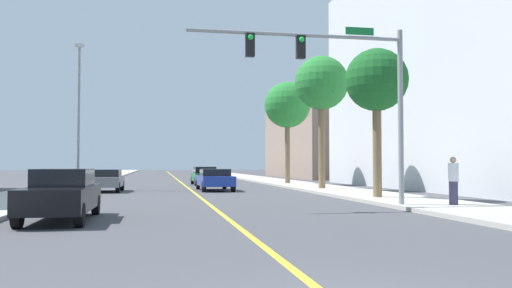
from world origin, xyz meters
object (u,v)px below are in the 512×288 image
at_px(traffic_signal_mast, 341,75).
at_px(car_blue, 215,179).
at_px(pedestrian, 453,181).
at_px(palm_mid, 322,85).
at_px(car_gray, 105,180).
at_px(car_green, 205,176).
at_px(palm_far, 287,106).
at_px(car_black, 62,194).
at_px(street_lamp, 79,109).
at_px(palm_near, 377,82).

distance_m(traffic_signal_mast, car_blue, 15.14).
bearing_deg(traffic_signal_mast, pedestrian, -7.52).
distance_m(palm_mid, car_gray, 14.43).
bearing_deg(car_green, traffic_signal_mast, -83.91).
xyz_separation_m(traffic_signal_mast, car_green, (-2.98, 22.99, -4.20)).
bearing_deg(car_gray, palm_far, -148.31).
bearing_deg(car_black, pedestrian, -173.11).
relative_size(street_lamp, car_gray, 2.33).
xyz_separation_m(palm_near, palm_mid, (0.17, 8.75, 1.19)).
relative_size(street_lamp, car_blue, 1.97).
bearing_deg(palm_near, traffic_signal_mast, -127.51).
height_order(car_gray, pedestrian, pedestrian).
relative_size(street_lamp, palm_near, 1.34).
bearing_deg(car_green, pedestrian, -74.45).
height_order(street_lamp, palm_near, street_lamp).
distance_m(car_gray, car_blue, 6.57).
bearing_deg(palm_far, pedestrian, -88.13).
relative_size(palm_near, palm_mid, 0.83).
xyz_separation_m(palm_far, car_black, (-12.82, -23.86, -5.47)).
bearing_deg(palm_far, car_black, -118.26).
distance_m(street_lamp, palm_mid, 15.38).
distance_m(traffic_signal_mast, car_green, 23.56).
xyz_separation_m(street_lamp, car_green, (8.56, 6.83, -4.41)).
bearing_deg(palm_mid, car_green, 122.64).
height_order(traffic_signal_mast, palm_far, palm_far).
height_order(car_green, pedestrian, pedestrian).
distance_m(palm_far, car_gray, 16.18).
xyz_separation_m(car_green, pedestrian, (7.13, -23.54, 0.31)).
relative_size(palm_near, palm_far, 0.86).
distance_m(traffic_signal_mast, car_black, 10.50).
relative_size(palm_mid, pedestrian, 4.65).
distance_m(car_green, car_blue, 8.80).
distance_m(traffic_signal_mast, car_gray, 17.58).
bearing_deg(traffic_signal_mast, car_blue, 102.43).
distance_m(street_lamp, car_gray, 5.25).
xyz_separation_m(car_black, pedestrian, (13.55, 1.58, 0.26)).
distance_m(palm_far, car_green, 8.54).
relative_size(palm_mid, car_green, 1.85).
distance_m(traffic_signal_mast, palm_far, 22.04).
xyz_separation_m(car_green, car_blue, (-0.15, -8.80, -0.03)).
distance_m(car_black, pedestrian, 13.64).
height_order(palm_mid, car_green, palm_mid).
bearing_deg(palm_far, car_blue, -130.99).
xyz_separation_m(palm_far, car_gray, (-13.11, -7.69, -5.53)).
bearing_deg(palm_mid, street_lamp, 168.03).
bearing_deg(palm_near, car_blue, 122.67).
height_order(palm_near, pedestrian, palm_near).
bearing_deg(car_black, traffic_signal_mast, -167.02).
distance_m(street_lamp, palm_far, 16.01).
relative_size(street_lamp, car_black, 1.98).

